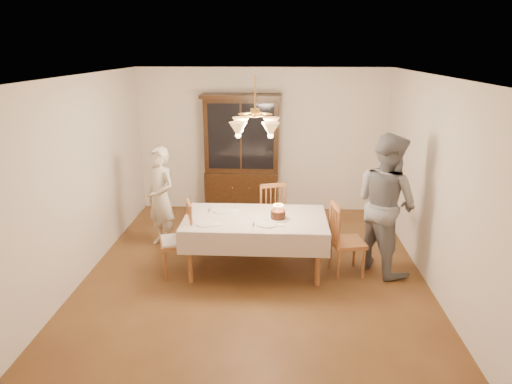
# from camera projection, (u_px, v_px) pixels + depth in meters

# --- Properties ---
(ground) EXTENTS (5.00, 5.00, 0.00)m
(ground) POSITION_uv_depth(u_px,v_px,m) (255.00, 268.00, 6.32)
(ground) COLOR #583519
(ground) RESTS_ON ground
(room_shell) EXTENTS (5.00, 5.00, 5.00)m
(room_shell) POSITION_uv_depth(u_px,v_px,m) (255.00, 157.00, 5.84)
(room_shell) COLOR white
(room_shell) RESTS_ON ground
(dining_table) EXTENTS (1.90, 1.10, 0.76)m
(dining_table) POSITION_uv_depth(u_px,v_px,m) (255.00, 223.00, 6.11)
(dining_table) COLOR brown
(dining_table) RESTS_ON ground
(china_hutch) EXTENTS (1.38, 0.54, 2.16)m
(china_hutch) POSITION_uv_depth(u_px,v_px,m) (242.00, 158.00, 8.17)
(china_hutch) COLOR black
(china_hutch) RESTS_ON ground
(chair_far_side) EXTENTS (0.55, 0.54, 1.00)m
(chair_far_side) POSITION_uv_depth(u_px,v_px,m) (269.00, 215.00, 7.08)
(chair_far_side) COLOR brown
(chair_far_side) RESTS_ON ground
(chair_left_end) EXTENTS (0.53, 0.55, 1.00)m
(chair_left_end) POSITION_uv_depth(u_px,v_px,m) (177.00, 242.00, 6.06)
(chair_left_end) COLOR brown
(chair_left_end) RESTS_ON ground
(chair_right_end) EXTENTS (0.49, 0.51, 1.00)m
(chair_right_end) POSITION_uv_depth(u_px,v_px,m) (347.00, 243.00, 6.06)
(chair_right_end) COLOR brown
(chair_right_end) RESTS_ON ground
(elderly_woman) EXTENTS (0.67, 0.64, 1.55)m
(elderly_woman) POSITION_uv_depth(u_px,v_px,m) (161.00, 198.00, 6.83)
(elderly_woman) COLOR #F0E4CB
(elderly_woman) RESTS_ON ground
(adult_in_grey) EXTENTS (1.09, 1.16, 1.89)m
(adult_in_grey) POSITION_uv_depth(u_px,v_px,m) (386.00, 203.00, 6.06)
(adult_in_grey) COLOR slate
(adult_in_grey) RESTS_ON ground
(birthday_cake) EXTENTS (0.30, 0.30, 0.20)m
(birthday_cake) POSITION_uv_depth(u_px,v_px,m) (278.00, 215.00, 6.01)
(birthday_cake) COLOR white
(birthday_cake) RESTS_ON dining_table
(place_setting_near_left) EXTENTS (0.37, 0.23, 0.02)m
(place_setting_near_left) POSITION_uv_depth(u_px,v_px,m) (206.00, 224.00, 5.84)
(place_setting_near_left) COLOR white
(place_setting_near_left) RESTS_ON dining_table
(place_setting_near_right) EXTENTS (0.40, 0.26, 0.02)m
(place_setting_near_right) POSITION_uv_depth(u_px,v_px,m) (268.00, 224.00, 5.83)
(place_setting_near_right) COLOR white
(place_setting_near_right) RESTS_ON dining_table
(place_setting_far_left) EXTENTS (0.41, 0.27, 0.02)m
(place_setting_far_left) POSITION_uv_depth(u_px,v_px,m) (223.00, 210.00, 6.33)
(place_setting_far_left) COLOR white
(place_setting_far_left) RESTS_ON dining_table
(chandelier) EXTENTS (0.62, 0.62, 0.73)m
(chandelier) POSITION_uv_depth(u_px,v_px,m) (255.00, 127.00, 5.72)
(chandelier) COLOR #BF8C3F
(chandelier) RESTS_ON ground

